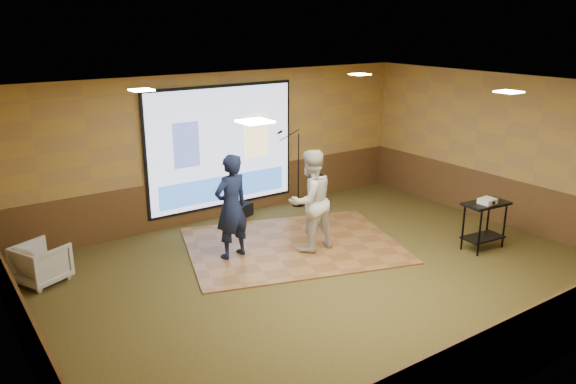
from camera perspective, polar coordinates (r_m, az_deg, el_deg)
ground at (r=9.28m, az=3.80°, el=-8.40°), size 9.00×9.00×0.00m
room_shell at (r=8.59m, az=4.08°, el=4.30°), size 9.04×7.04×3.02m
wainscot_back at (r=11.84m, az=-6.63°, el=-0.26°), size 9.00×0.04×0.95m
wainscot_front at (r=7.02m, az=22.35°, el=-14.44°), size 9.00×0.04×0.95m
wainscot_left at (r=7.46m, az=-25.02°, el=-12.82°), size 0.04×7.00×0.95m
wainscot_right at (r=12.23m, az=20.56°, el=-0.70°), size 0.04×7.00×0.95m
projector_screen at (r=11.54m, az=-6.70°, el=4.42°), size 3.32×0.06×2.52m
downlight_nw at (r=8.93m, az=-14.65°, el=9.99°), size 0.32×0.32×0.02m
downlight_ne at (r=11.22m, az=7.31°, el=11.77°), size 0.32×0.32×0.02m
downlight_sw at (r=5.97m, az=-3.38°, el=7.17°), size 0.32×0.32×0.02m
downlight_se at (r=9.04m, az=21.52°, el=9.45°), size 0.32×0.32×0.02m
dance_floor at (r=10.39m, az=0.50°, el=-5.41°), size 4.47×3.89×0.03m
player_left at (r=9.61m, az=-5.78°, el=-1.48°), size 0.73×0.54×1.83m
player_right at (r=9.87m, az=2.28°, el=-0.88°), size 0.91×0.72×1.83m
av_table at (r=10.66m, az=19.37°, el=-2.44°), size 0.84×0.44×0.88m
projector at (r=10.50m, az=19.60°, el=-0.87°), size 0.29×0.25×0.09m
mic_stand at (r=12.42m, az=0.85°, el=0.77°), size 0.69×0.28×1.76m
banquet_chair at (r=9.71m, az=-23.76°, el=-6.64°), size 0.93×0.92×0.65m
duffel_bag at (r=11.90m, az=-4.71°, el=-1.84°), size 0.52×0.44×0.27m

